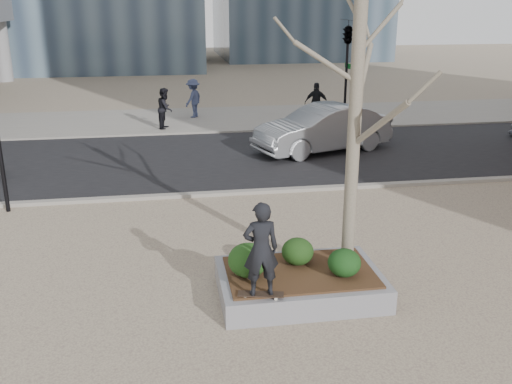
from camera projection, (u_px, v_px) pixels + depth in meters
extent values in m
plane|color=tan|center=(247.00, 299.00, 10.56)|extent=(120.00, 120.00, 0.00)
cube|color=black|center=(205.00, 159.00, 19.91)|extent=(60.00, 8.00, 0.02)
cube|color=gray|center=(193.00, 119.00, 26.46)|extent=(60.00, 6.00, 0.02)
cube|color=gray|center=(300.00, 284.00, 10.64)|extent=(3.00, 2.00, 0.45)
cube|color=#382314|center=(300.00, 272.00, 10.56)|extent=(2.70, 1.70, 0.04)
ellipsoid|color=#153C13|center=(248.00, 260.00, 10.28)|extent=(0.73, 0.73, 0.62)
ellipsoid|color=#1A3611|center=(298.00, 251.00, 10.76)|extent=(0.61, 0.61, 0.52)
ellipsoid|color=#103512|center=(344.00, 263.00, 10.30)|extent=(0.60, 0.60, 0.51)
imported|color=black|center=(261.00, 249.00, 9.41)|extent=(0.60, 0.40, 1.65)
imported|color=#989CA0|center=(323.00, 129.00, 20.58)|extent=(5.36, 3.30, 1.67)
imported|color=black|center=(165.00, 108.00, 24.31)|extent=(0.86, 0.98, 1.73)
imported|color=#374264|center=(193.00, 98.00, 26.64)|extent=(1.19, 1.33, 1.78)
imported|color=black|center=(316.00, 103.00, 25.40)|extent=(1.13, 0.71, 1.79)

